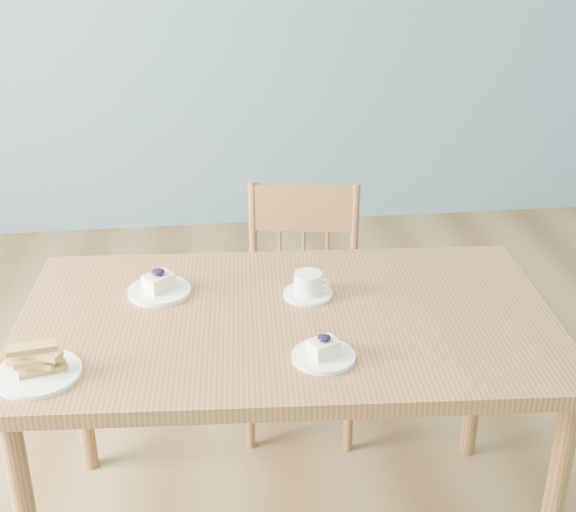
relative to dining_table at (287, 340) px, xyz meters
The scene contains 7 objects.
room 0.75m from the dining_table, 130.17° to the right, with size 5.01×5.01×2.71m.
dining_table is the anchor object (origin of this frame).
dining_chair 0.61m from the dining_table, 78.27° to the left, with size 0.43×0.41×0.82m.
cheesecake_plate_near 0.23m from the dining_table, 74.02° to the right, with size 0.15×0.15×0.06m.
cheesecake_plate_far 0.37m from the dining_table, 153.52° to the left, with size 0.17×0.17×0.07m.
coffee_cup 0.16m from the dining_table, 55.49° to the left, with size 0.13×0.13×0.06m.
biscotti_plate 0.62m from the dining_table, 160.93° to the right, with size 0.19×0.19×0.08m.
Camera 1 is at (-0.05, -1.55, 1.71)m, focal length 50.00 mm.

